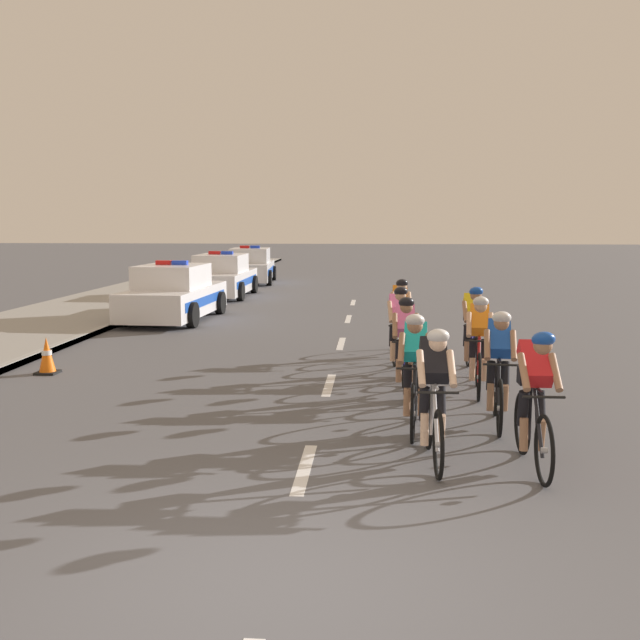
{
  "coord_description": "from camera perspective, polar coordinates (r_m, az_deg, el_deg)",
  "views": [
    {
      "loc": [
        0.74,
        -4.91,
        2.62
      ],
      "look_at": [
        -0.12,
        6.21,
        1.1
      ],
      "focal_mm": 40.82,
      "sensor_mm": 36.0,
      "label": 1
    }
  ],
  "objects": [
    {
      "name": "cyclist_sixth",
      "position": [
        11.27,
        12.36,
        -1.78
      ],
      "size": [
        0.45,
        1.72,
        1.56
      ],
      "color": "black",
      "rests_on": "ground"
    },
    {
      "name": "police_car_nearest",
      "position": [
        19.73,
        -11.39,
        1.96
      ],
      "size": [
        2.14,
        4.47,
        1.59
      ],
      "color": "white",
      "rests_on": "ground"
    },
    {
      "name": "lane_markings_centre",
      "position": [
        13.7,
        1.26,
        -3.25
      ],
      "size": [
        0.14,
        21.6,
        0.01
      ],
      "color": "white",
      "rests_on": "ground"
    },
    {
      "name": "cyclist_seventh",
      "position": [
        12.63,
        6.16,
        -0.63
      ],
      "size": [
        0.44,
        1.72,
        1.56
      ],
      "color": "black",
      "rests_on": "ground"
    },
    {
      "name": "cyclist_third",
      "position": [
        9.1,
        7.43,
        -3.93
      ],
      "size": [
        0.44,
        1.72,
        1.56
      ],
      "color": "black",
      "rests_on": "ground"
    },
    {
      "name": "cyclist_second",
      "position": [
        7.99,
        16.48,
        -5.82
      ],
      "size": [
        0.42,
        1.72,
        1.56
      ],
      "color": "black",
      "rests_on": "ground"
    },
    {
      "name": "cyclist_lead",
      "position": [
        7.94,
        8.92,
        -5.67
      ],
      "size": [
        0.42,
        1.72,
        1.56
      ],
      "color": "black",
      "rests_on": "ground"
    },
    {
      "name": "traffic_cone_near",
      "position": [
        13.41,
        -20.63,
        -2.65
      ],
      "size": [
        0.36,
        0.36,
        0.64
      ],
      "color": "black",
      "rests_on": "ground"
    },
    {
      "name": "sidewalk_slab",
      "position": [
        20.85,
        -19.37,
        0.27
      ],
      "size": [
        3.96,
        60.0,
        0.12
      ],
      "primitive_type": "cube",
      "color": "gray",
      "rests_on": "ground"
    },
    {
      "name": "cyclist_eighth",
      "position": [
        12.84,
        11.9,
        -0.62
      ],
      "size": [
        0.42,
        1.72,
        1.56
      ],
      "color": "black",
      "rests_on": "ground"
    },
    {
      "name": "kerb_edge",
      "position": [
        20.16,
        -14.42,
        0.23
      ],
      "size": [
        0.16,
        60.0,
        0.13
      ],
      "primitive_type": "cube",
      "color": "#9E9E99",
      "rests_on": "ground"
    },
    {
      "name": "cyclist_fifth",
      "position": [
        10.99,
        6.69,
        -1.89
      ],
      "size": [
        0.42,
        1.72,
        1.56
      ],
      "color": "black",
      "rests_on": "ground"
    },
    {
      "name": "police_car_second",
      "position": [
        25.59,
        -7.7,
        3.34
      ],
      "size": [
        2.01,
        4.4,
        1.59
      ],
      "color": "white",
      "rests_on": "ground"
    },
    {
      "name": "ground_plane",
      "position": [
        5.61,
        -3.92,
        -20.08
      ],
      "size": [
        160.0,
        160.0,
        0.0
      ],
      "primitive_type": "plane",
      "color": "#56565B"
    },
    {
      "name": "cyclist_fourth",
      "position": [
        9.54,
        13.84,
        -3.54
      ],
      "size": [
        0.45,
        1.72,
        1.56
      ],
      "color": "black",
      "rests_on": "ground"
    },
    {
      "name": "police_car_third",
      "position": [
        31.24,
        -5.48,
        4.16
      ],
      "size": [
        2.24,
        4.52,
        1.59
      ],
      "color": "silver",
      "rests_on": "ground"
    },
    {
      "name": "cyclist_ninth",
      "position": [
        14.27,
        6.32,
        0.33
      ],
      "size": [
        0.43,
        1.72,
        1.56
      ],
      "color": "black",
      "rests_on": "ground"
    }
  ]
}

